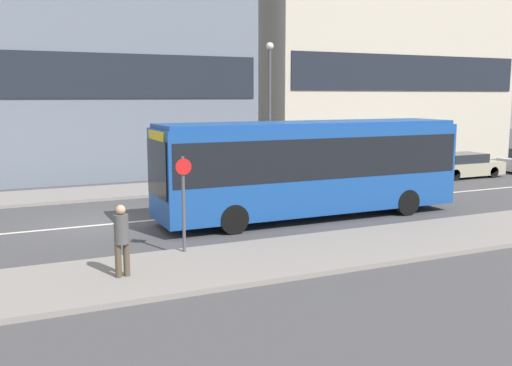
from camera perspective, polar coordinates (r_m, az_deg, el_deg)
ground_plane at (r=20.20m, az=-15.05°, el=-4.05°), size 120.00×120.00×0.00m
sidewalk_near at (r=14.26m, az=-10.68°, el=-8.97°), size 44.00×3.50×0.13m
sidewalk_far at (r=26.26m, az=-17.40°, el=-1.10°), size 44.00×3.50×0.13m
lane_centerline at (r=20.20m, az=-15.05°, el=-4.04°), size 41.80×0.16×0.01m
apartment_block_right_tower at (r=40.30m, az=12.94°, el=17.27°), size 17.86×5.53×21.03m
city_bus at (r=20.42m, az=5.45°, el=1.99°), size 11.19×2.54×3.45m
parked_car_0 at (r=29.02m, az=12.63°, el=1.08°), size 4.42×1.84×1.27m
parked_car_1 at (r=32.72m, az=19.94°, el=1.63°), size 4.37×1.88×1.30m
pedestrian_near_stop at (r=13.74m, az=-13.30°, el=-5.19°), size 0.35×0.34×1.73m
bus_stop_sign at (r=15.51m, az=-7.26°, el=-1.35°), size 0.44×0.12×2.62m
street_lamp at (r=28.01m, az=1.37°, el=8.53°), size 0.36×0.36×6.77m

